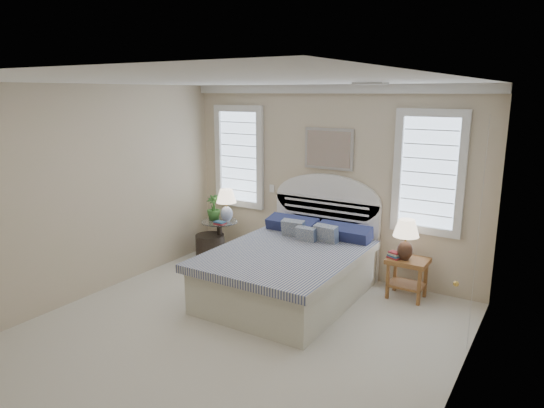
{
  "coord_description": "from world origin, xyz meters",
  "views": [
    {
      "loc": [
        2.91,
        -3.73,
        2.6
      ],
      "look_at": [
        -0.03,
        1.0,
        1.31
      ],
      "focal_mm": 32.0,
      "sensor_mm": 36.0,
      "label": 1
    }
  ],
  "objects": [
    {
      "name": "ceiling",
      "position": [
        0.0,
        0.0,
        2.7
      ],
      "size": [
        4.5,
        5.0,
        0.01
      ],
      "primitive_type": "cube",
      "color": "white",
      "rests_on": "wall_back"
    },
    {
      "name": "hvac_vent",
      "position": [
        1.2,
        0.8,
        2.68
      ],
      "size": [
        0.3,
        0.2,
        0.02
      ],
      "primitive_type": "cube",
      "color": "#B2B2B2",
      "rests_on": "ceiling"
    },
    {
      "name": "crown_molding",
      "position": [
        0.0,
        2.46,
        2.64
      ],
      "size": [
        4.5,
        0.08,
        0.12
      ],
      "primitive_type": "cube",
      "color": "silver",
      "rests_on": "wall_back"
    },
    {
      "name": "lamp_left",
      "position": [
        -1.56,
        2.13,
        0.94
      ],
      "size": [
        0.39,
        0.39,
        0.51
      ],
      "rotation": [
        0.0,
        0.0,
        -0.3
      ],
      "color": "silver",
      "rests_on": "side_table_left"
    },
    {
      "name": "wall_left",
      "position": [
        -2.25,
        0.0,
        1.35
      ],
      "size": [
        0.02,
        5.0,
        2.7
      ],
      "primitive_type": "cube",
      "color": "#C6B794",
      "rests_on": "floor"
    },
    {
      "name": "wall_right",
      "position": [
        2.25,
        0.0,
        1.35
      ],
      "size": [
        0.02,
        5.0,
        2.7
      ],
      "primitive_type": "cube",
      "color": "#C6B794",
      "rests_on": "floor"
    },
    {
      "name": "painting",
      "position": [
        0.0,
        2.46,
        1.82
      ],
      "size": [
        0.74,
        0.04,
        0.58
      ],
      "primitive_type": "cube",
      "color": "silver",
      "rests_on": "wall_back"
    },
    {
      "name": "bed",
      "position": [
        0.0,
        1.46,
        0.39
      ],
      "size": [
        1.72,
        2.28,
        1.47
      ],
      "color": "#B5B19F",
      "rests_on": "floor"
    },
    {
      "name": "nightstand_right",
      "position": [
        1.3,
        2.15,
        0.39
      ],
      "size": [
        0.5,
        0.4,
        0.53
      ],
      "color": "olive",
      "rests_on": "floor"
    },
    {
      "name": "closet_door",
      "position": [
        2.23,
        1.2,
        1.2
      ],
      "size": [
        0.02,
        1.8,
        2.4
      ],
      "primitive_type": "cube",
      "color": "white",
      "rests_on": "floor"
    },
    {
      "name": "books_left",
      "position": [
        -1.53,
        1.91,
        0.65
      ],
      "size": [
        0.18,
        0.14,
        0.05
      ],
      "rotation": [
        0.0,
        0.0,
        0.11
      ],
      "color": "maroon",
      "rests_on": "side_table_left"
    },
    {
      "name": "window_left",
      "position": [
        -1.55,
        2.48,
        1.6
      ],
      "size": [
        0.9,
        0.06,
        1.6
      ],
      "primitive_type": "cube",
      "color": "silver",
      "rests_on": "wall_back"
    },
    {
      "name": "floor_pot",
      "position": [
        -1.76,
        1.95,
        0.21
      ],
      "size": [
        0.53,
        0.53,
        0.41
      ],
      "primitive_type": "cylinder",
      "rotation": [
        0.0,
        0.0,
        0.19
      ],
      "color": "black",
      "rests_on": "floor"
    },
    {
      "name": "window_right",
      "position": [
        1.4,
        2.48,
        1.6
      ],
      "size": [
        0.9,
        0.06,
        1.6
      ],
      "primitive_type": "cube",
      "color": "silver",
      "rests_on": "wall_back"
    },
    {
      "name": "wall_back",
      "position": [
        0.0,
        2.5,
        1.35
      ],
      "size": [
        4.5,
        0.02,
        2.7
      ],
      "primitive_type": "cube",
      "color": "#C6B794",
      "rests_on": "floor"
    },
    {
      "name": "lamp_right",
      "position": [
        1.26,
        2.11,
        0.85
      ],
      "size": [
        0.37,
        0.37,
        0.53
      ],
      "rotation": [
        0.0,
        0.0,
        0.15
      ],
      "color": "black",
      "rests_on": "nightstand_right"
    },
    {
      "name": "switch_plate",
      "position": [
        -0.95,
        2.48,
        1.15
      ],
      "size": [
        0.08,
        0.01,
        0.12
      ],
      "primitive_type": "cube",
      "color": "silver",
      "rests_on": "wall_back"
    },
    {
      "name": "floor",
      "position": [
        0.0,
        0.0,
        0.0
      ],
      "size": [
        4.5,
        5.0,
        0.01
      ],
      "primitive_type": "cube",
      "color": "beige",
      "rests_on": "ground"
    },
    {
      "name": "books_right",
      "position": [
        1.14,
        2.07,
        0.57
      ],
      "size": [
        0.19,
        0.16,
        0.09
      ],
      "rotation": [
        0.0,
        0.0,
        -0.33
      ],
      "color": "maroon",
      "rests_on": "nightstand_right"
    },
    {
      "name": "side_table_left",
      "position": [
        -1.65,
        2.05,
        0.39
      ],
      "size": [
        0.56,
        0.56,
        0.63
      ],
      "color": "black",
      "rests_on": "floor"
    },
    {
      "name": "potted_plant",
      "position": [
        -1.77,
        2.07,
        0.83
      ],
      "size": [
        0.28,
        0.28,
        0.39
      ],
      "primitive_type": "imported",
      "rotation": [
        0.0,
        0.0,
        0.35
      ],
      "color": "#2F6729",
      "rests_on": "side_table_left"
    }
  ]
}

